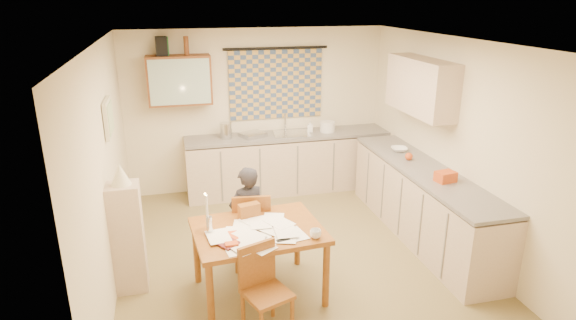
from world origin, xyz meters
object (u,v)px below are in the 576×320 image
object	(u,v)px
counter_back	(293,162)
dining_table	(259,261)
counter_right	(422,203)
shelf_stand	(128,238)
stove	(459,234)
chair_far	(252,242)
person	(247,218)

from	to	relation	value
counter_back	dining_table	distance (m)	2.87
counter_right	shelf_stand	xyz separation A→B (m)	(-3.54, -0.33, 0.14)
stove	chair_far	bearing A→B (deg)	163.56
counter_right	shelf_stand	distance (m)	3.56
dining_table	shelf_stand	distance (m)	1.37
person	counter_right	bearing A→B (deg)	166.62
counter_back	shelf_stand	bearing A→B (deg)	-136.16
counter_back	person	world-z (taller)	person
dining_table	chair_far	distance (m)	0.58
counter_back	person	distance (m)	2.35
dining_table	chair_far	size ratio (longest dim) A/B	1.45
counter_back	stove	bearing A→B (deg)	-66.41
person	counter_back	bearing A→B (deg)	-134.75
stove	person	distance (m)	2.37
shelf_stand	chair_far	bearing A→B (deg)	6.49
stove	dining_table	world-z (taller)	stove
chair_far	person	xyz separation A→B (m)	(-0.04, 0.01, 0.31)
counter_back	dining_table	bearing A→B (deg)	-111.52
chair_far	shelf_stand	distance (m)	1.35
counter_back	shelf_stand	size ratio (longest dim) A/B	2.79
counter_right	stove	world-z (taller)	counter_right
person	shelf_stand	bearing A→B (deg)	-10.82
counter_back	counter_right	world-z (taller)	same
counter_back	counter_right	bearing A→B (deg)	-57.91
counter_back	shelf_stand	world-z (taller)	shelf_stand
counter_right	shelf_stand	bearing A→B (deg)	-174.72
chair_far	dining_table	bearing A→B (deg)	94.27
counter_back	dining_table	world-z (taller)	counter_back
dining_table	counter_back	bearing A→B (deg)	63.89
counter_right	stove	xyz separation A→B (m)	(0.00, -0.84, -0.01)
counter_back	stove	size ratio (longest dim) A/B	3.73
counter_back	shelf_stand	xyz separation A→B (m)	(-2.34, -2.24, 0.14)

